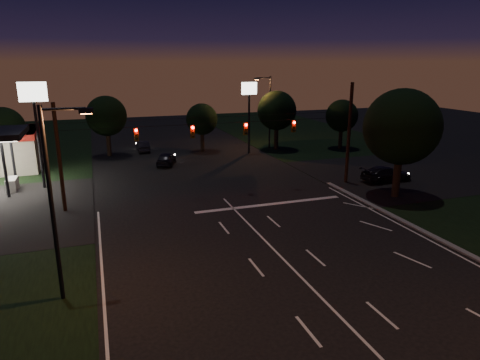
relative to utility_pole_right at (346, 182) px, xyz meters
name	(u,v)px	position (x,y,z in m)	size (l,w,h in m)	color
ground	(303,279)	(-12.00, -15.00, 0.00)	(140.00, 140.00, 0.00)	black
cross_street_right	(410,173)	(8.00, 1.00, 0.00)	(20.00, 16.00, 0.02)	black
center_line	(375,352)	(-12.00, -21.00, 0.01)	(0.14, 40.00, 0.01)	silver
stop_bar	(270,204)	(-9.00, -3.50, 0.01)	(12.00, 0.50, 0.01)	silver
utility_pole_right	(346,182)	(0.00, 0.00, 0.00)	(0.30, 0.30, 9.00)	black
utility_pole_left	(65,211)	(-24.00, 0.00, 0.00)	(0.28, 0.28, 8.00)	black
signal_span	(220,129)	(-12.00, -0.04, 5.50)	(24.00, 0.40, 1.56)	black
pole_sign_left_near	(35,108)	(-26.00, 7.00, 6.98)	(2.20, 0.30, 9.10)	black
pole_sign_right	(249,101)	(-4.00, 15.00, 6.24)	(1.80, 0.30, 8.40)	black
street_light_left	(56,191)	(-23.24, -13.00, 5.24)	(2.20, 0.35, 9.00)	black
street_light_right_far	(268,107)	(-0.76, 17.00, 5.24)	(2.20, 0.35, 9.00)	black
tree_right_near	(401,128)	(1.53, -4.83, 5.68)	(6.00, 6.00, 8.76)	black
tree_far_a	(4,129)	(-29.98, 15.12, 4.26)	(4.20, 4.20, 6.42)	black
tree_far_b	(107,116)	(-19.98, 19.13, 4.61)	(4.60, 4.60, 6.98)	black
tree_far_c	(202,120)	(-8.98, 18.10, 3.90)	(3.80, 3.80, 5.86)	black
tree_far_d	(276,111)	(0.02, 16.13, 4.83)	(4.80, 4.80, 7.30)	black
tree_far_e	(341,116)	(8.02, 14.11, 4.11)	(4.00, 4.00, 6.18)	black
car_oncoming_a	(166,159)	(-14.45, 12.18, 0.68)	(1.61, 4.01, 1.37)	black
car_oncoming_b	(143,146)	(-15.95, 20.35, 0.64)	(1.34, 3.86, 1.27)	black
car_cross	(386,174)	(3.69, -0.92, 0.71)	(1.99, 4.89, 1.42)	black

